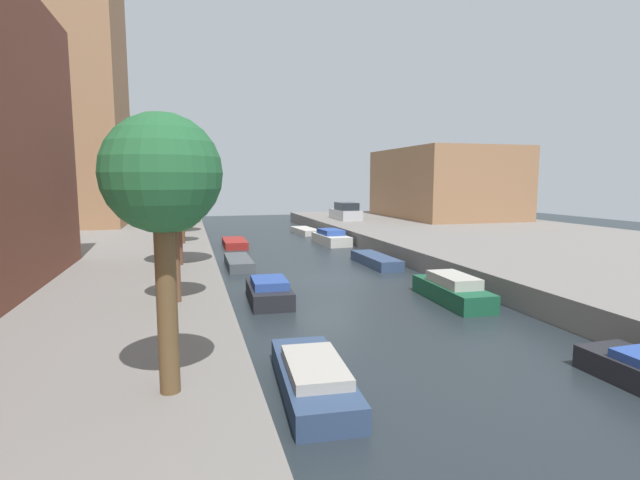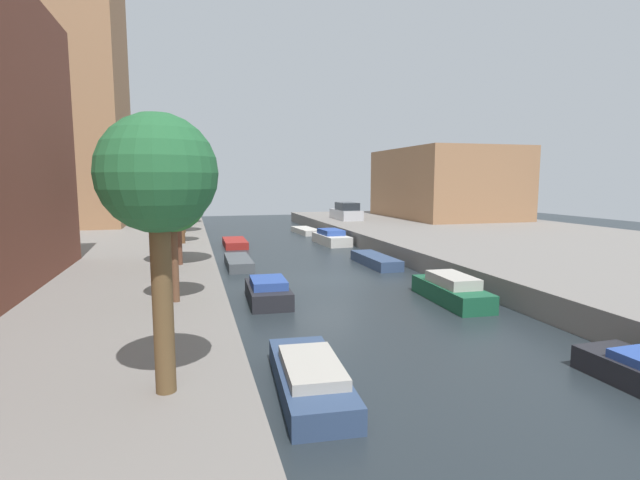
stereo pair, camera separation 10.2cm
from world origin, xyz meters
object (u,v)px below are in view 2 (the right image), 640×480
at_px(street_tree_4, 181,171).
at_px(moored_boat_right_2, 451,290).
at_px(low_block_right, 445,183).
at_px(parked_car, 346,212).
at_px(street_tree_5, 183,177).
at_px(moored_boat_left_4, 235,243).
at_px(moored_boat_left_3, 238,262).
at_px(moored_boat_left_2, 268,292).
at_px(street_tree_3, 180,178).
at_px(apartment_tower_far, 52,53).
at_px(moored_boat_right_4, 331,238).
at_px(moored_boat_right_3, 376,260).
at_px(street_tree_2, 177,179).
at_px(moored_boat_right_5, 306,231).
at_px(street_tree_0, 158,179).
at_px(street_tree_1, 172,199).
at_px(moored_boat_left_1, 310,377).

bearing_deg(street_tree_4, moored_boat_right_2, -61.32).
relative_size(low_block_right, parked_car, 3.00).
height_order(street_tree_5, moored_boat_left_4, street_tree_5).
height_order(street_tree_5, moored_boat_left_3, street_tree_5).
bearing_deg(moored_boat_left_2, street_tree_3, 106.87).
xyz_separation_m(parked_car, moored_boat_left_4, (-10.99, -8.40, -1.41)).
bearing_deg(apartment_tower_far, moored_boat_right_2, -53.94).
distance_m(street_tree_5, moored_boat_right_4, 14.08).
bearing_deg(moored_boat_right_3, low_block_right, 51.33).
relative_size(apartment_tower_far, street_tree_2, 5.13).
bearing_deg(moored_boat_left_4, parked_car, 37.38).
distance_m(moored_boat_left_4, moored_boat_right_5, 9.41).
relative_size(street_tree_0, moored_boat_right_3, 1.05).
xyz_separation_m(moored_boat_right_2, moored_boat_right_4, (0.32, 17.07, 0.00)).
bearing_deg(street_tree_2, moored_boat_left_3, 56.10).
xyz_separation_m(street_tree_0, street_tree_3, (0.00, 20.11, 0.09)).
bearing_deg(low_block_right, moored_boat_left_4, -158.32).
xyz_separation_m(low_block_right, moored_boat_left_3, (-21.64, -16.53, -4.04)).
distance_m(street_tree_3, moored_boat_right_3, 11.93).
bearing_deg(parked_car, moored_boat_right_3, -103.36).
xyz_separation_m(street_tree_0, street_tree_1, (0.00, 6.35, -0.57)).
bearing_deg(street_tree_1, moored_boat_left_3, 75.03).
bearing_deg(moored_boat_left_1, moored_boat_right_5, 76.64).
distance_m(low_block_right, street_tree_0, 41.65).
distance_m(moored_boat_left_1, moored_boat_left_2, 7.97).
height_order(apartment_tower_far, moored_boat_left_1, apartment_tower_far).
xyz_separation_m(street_tree_3, moored_boat_right_5, (10.14, 11.78, -4.49)).
xyz_separation_m(street_tree_4, moored_boat_left_2, (3.25, -16.44, -4.81)).
height_order(apartment_tower_far, street_tree_2, apartment_tower_far).
bearing_deg(moored_boat_left_2, moored_boat_right_5, 72.96).
xyz_separation_m(apartment_tower_far, moored_boat_left_1, (12.38, -32.87, -14.07)).
bearing_deg(street_tree_0, moored_boat_right_3, 57.11).
distance_m(street_tree_5, parked_car, 14.78).
xyz_separation_m(apartment_tower_far, street_tree_1, (9.47, -27.96, -10.34)).
height_order(moored_boat_left_2, moored_boat_right_2, moored_boat_right_2).
xyz_separation_m(moored_boat_right_3, moored_boat_right_5, (-0.01, 16.19, -0.04)).
distance_m(moored_boat_right_3, moored_boat_right_5, 16.19).
relative_size(apartment_tower_far, moored_boat_left_2, 7.91).
relative_size(street_tree_2, parked_car, 1.12).
bearing_deg(street_tree_0, moored_boat_left_1, 26.31).
relative_size(moored_boat_left_2, moored_boat_left_4, 0.86).
distance_m(moored_boat_left_3, moored_boat_right_3, 7.41).
xyz_separation_m(street_tree_5, parked_car, (14.42, 0.51, -3.19)).
distance_m(street_tree_4, moored_boat_right_2, 21.35).
relative_size(street_tree_1, moored_boat_right_3, 0.91).
height_order(street_tree_3, street_tree_5, street_tree_5).
bearing_deg(low_block_right, moored_boat_left_2, -131.25).
bearing_deg(moored_boat_right_2, moored_boat_right_3, 88.83).
bearing_deg(moored_boat_right_4, moored_boat_left_1, -107.68).
bearing_deg(apartment_tower_far, street_tree_3, -56.29).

